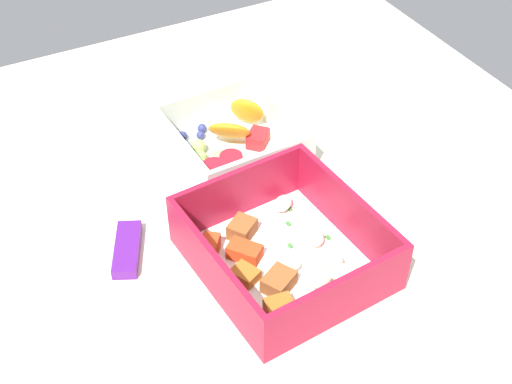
{
  "coord_description": "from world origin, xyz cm",
  "views": [
    {
      "loc": [
        -49.75,
        25.54,
        53.53
      ],
      "look_at": [
        -0.82,
        -0.02,
        4.0
      ],
      "focal_mm": 49.41,
      "sensor_mm": 36.0,
      "label": 1
    }
  ],
  "objects_px": {
    "pasta_container": "(283,254)",
    "paper_cup_liner": "(184,101)",
    "fruit_bowl": "(232,143)",
    "candy_bar": "(127,249)"
  },
  "relations": [
    {
      "from": "fruit_bowl",
      "to": "paper_cup_liner",
      "type": "height_order",
      "value": "fruit_bowl"
    },
    {
      "from": "fruit_bowl",
      "to": "pasta_container",
      "type": "bearing_deg",
      "value": 169.46
    },
    {
      "from": "fruit_bowl",
      "to": "candy_bar",
      "type": "relative_size",
      "value": 2.1
    },
    {
      "from": "candy_bar",
      "to": "paper_cup_liner",
      "type": "distance_m",
      "value": 0.25
    },
    {
      "from": "fruit_bowl",
      "to": "paper_cup_liner",
      "type": "xyz_separation_m",
      "value": [
        0.11,
        0.01,
        -0.01
      ]
    },
    {
      "from": "pasta_container",
      "to": "paper_cup_liner",
      "type": "bearing_deg",
      "value": -8.95
    },
    {
      "from": "candy_bar",
      "to": "paper_cup_liner",
      "type": "relative_size",
      "value": 1.88
    },
    {
      "from": "candy_bar",
      "to": "fruit_bowl",
      "type": "bearing_deg",
      "value": -60.21
    },
    {
      "from": "pasta_container",
      "to": "candy_bar",
      "type": "height_order",
      "value": "pasta_container"
    },
    {
      "from": "fruit_bowl",
      "to": "paper_cup_liner",
      "type": "distance_m",
      "value": 0.11
    }
  ]
}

